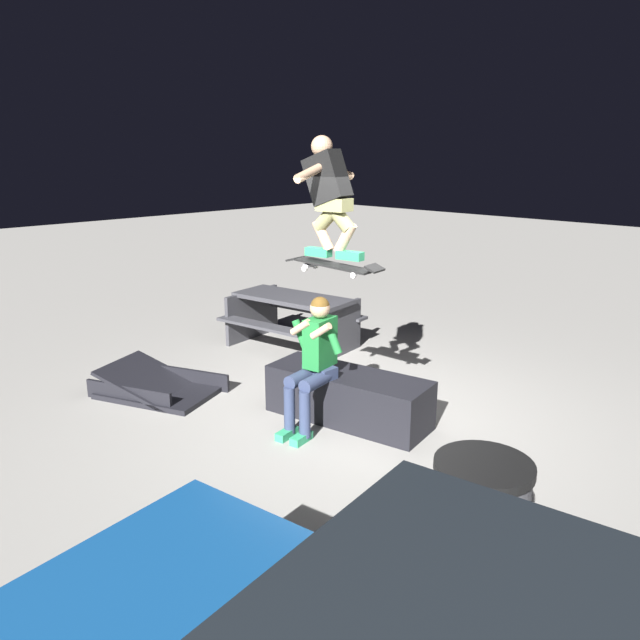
{
  "coord_description": "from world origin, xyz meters",
  "views": [
    {
      "loc": [
        -3.92,
        4.59,
        2.72
      ],
      "look_at": [
        0.16,
        0.42,
        1.11
      ],
      "focal_mm": 34.45,
      "sensor_mm": 36.0,
      "label": 1
    }
  ],
  "objects_px": {
    "trash_bin": "(479,536)",
    "skateboard": "(334,265)",
    "skater_airborne": "(329,192)",
    "kicker_ramp": "(159,389)",
    "ledge_box_main": "(348,397)",
    "picnic_table_back": "(293,313)",
    "person_sitting_on_ledge": "(314,357)"
  },
  "relations": [
    {
      "from": "skateboard",
      "to": "kicker_ramp",
      "type": "relative_size",
      "value": 0.7
    },
    {
      "from": "ledge_box_main",
      "to": "kicker_ramp",
      "type": "distance_m",
      "value": 2.27
    },
    {
      "from": "ledge_box_main",
      "to": "skater_airborne",
      "type": "height_order",
      "value": "skater_airborne"
    },
    {
      "from": "skateboard",
      "to": "picnic_table_back",
      "type": "xyz_separation_m",
      "value": [
        2.24,
        -1.54,
        -1.17
      ]
    },
    {
      "from": "person_sitting_on_ledge",
      "to": "kicker_ramp",
      "type": "height_order",
      "value": "person_sitting_on_ledge"
    },
    {
      "from": "person_sitting_on_ledge",
      "to": "skater_airborne",
      "type": "relative_size",
      "value": 1.2
    },
    {
      "from": "skater_airborne",
      "to": "skateboard",
      "type": "bearing_deg",
      "value": -171.03
    },
    {
      "from": "skateboard",
      "to": "kicker_ramp",
      "type": "distance_m",
      "value": 2.7
    },
    {
      "from": "trash_bin",
      "to": "skateboard",
      "type": "bearing_deg",
      "value": -27.94
    },
    {
      "from": "skateboard",
      "to": "picnic_table_back",
      "type": "height_order",
      "value": "skateboard"
    },
    {
      "from": "skateboard",
      "to": "picnic_table_back",
      "type": "relative_size",
      "value": 0.55
    },
    {
      "from": "skateboard",
      "to": "trash_bin",
      "type": "distance_m",
      "value": 2.94
    },
    {
      "from": "ledge_box_main",
      "to": "skater_airborne",
      "type": "distance_m",
      "value": 2.12
    },
    {
      "from": "skater_airborne",
      "to": "ledge_box_main",
      "type": "bearing_deg",
      "value": -101.06
    },
    {
      "from": "person_sitting_on_ledge",
      "to": "kicker_ramp",
      "type": "relative_size",
      "value": 0.91
    },
    {
      "from": "skater_airborne",
      "to": "kicker_ramp",
      "type": "xyz_separation_m",
      "value": [
        1.97,
        0.77,
        -2.29
      ]
    },
    {
      "from": "skater_airborne",
      "to": "picnic_table_back",
      "type": "distance_m",
      "value": 3.26
    },
    {
      "from": "ledge_box_main",
      "to": "picnic_table_back",
      "type": "height_order",
      "value": "picnic_table_back"
    },
    {
      "from": "ledge_box_main",
      "to": "person_sitting_on_ledge",
      "type": "height_order",
      "value": "person_sitting_on_ledge"
    },
    {
      "from": "skater_airborne",
      "to": "kicker_ramp",
      "type": "bearing_deg",
      "value": 21.35
    },
    {
      "from": "picnic_table_back",
      "to": "ledge_box_main",
      "type": "bearing_deg",
      "value": 149.67
    },
    {
      "from": "person_sitting_on_ledge",
      "to": "kicker_ramp",
      "type": "distance_m",
      "value": 2.12
    },
    {
      "from": "person_sitting_on_ledge",
      "to": "skater_airborne",
      "type": "xyz_separation_m",
      "value": [
        -0.07,
        -0.14,
        1.6
      ]
    },
    {
      "from": "ledge_box_main",
      "to": "kicker_ramp",
      "type": "xyz_separation_m",
      "value": [
        2.02,
        1.02,
        -0.19
      ]
    },
    {
      "from": "skater_airborne",
      "to": "trash_bin",
      "type": "height_order",
      "value": "skater_airborne"
    },
    {
      "from": "person_sitting_on_ledge",
      "to": "skateboard",
      "type": "xyz_separation_m",
      "value": [
        -0.12,
        -0.15,
        0.92
      ]
    },
    {
      "from": "picnic_table_back",
      "to": "skater_airborne",
      "type": "bearing_deg",
      "value": 144.62
    },
    {
      "from": "ledge_box_main",
      "to": "trash_bin",
      "type": "xyz_separation_m",
      "value": [
        -2.39,
        1.5,
        0.24
      ]
    },
    {
      "from": "person_sitting_on_ledge",
      "to": "trash_bin",
      "type": "distance_m",
      "value": 2.76
    },
    {
      "from": "skateboard",
      "to": "trash_bin",
      "type": "bearing_deg",
      "value": 152.06
    },
    {
      "from": "skateboard",
      "to": "picnic_table_back",
      "type": "distance_m",
      "value": 2.96
    },
    {
      "from": "skater_airborne",
      "to": "picnic_table_back",
      "type": "height_order",
      "value": "skater_airborne"
    }
  ]
}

